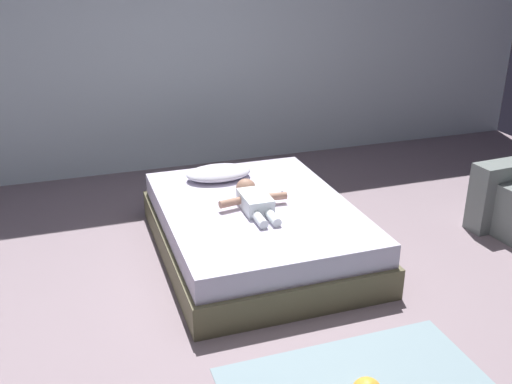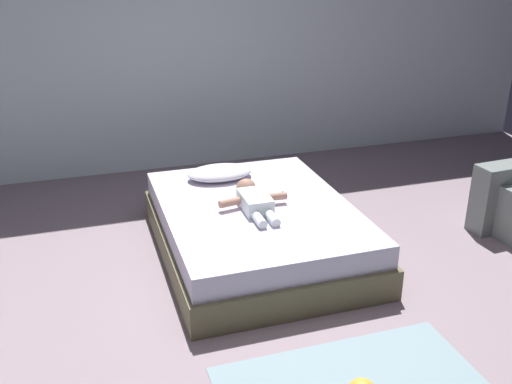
{
  "view_description": "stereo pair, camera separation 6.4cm",
  "coord_description": "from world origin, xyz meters",
  "px_view_note": "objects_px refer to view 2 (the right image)",
  "views": [
    {
      "loc": [
        -1.15,
        -2.77,
        2.13
      ],
      "look_at": [
        0.09,
        0.91,
        0.49
      ],
      "focal_mm": 40.83,
      "sensor_mm": 36.0,
      "label": 1
    },
    {
      "loc": [
        -1.09,
        -2.79,
        2.13
      ],
      "look_at": [
        0.09,
        0.91,
        0.49
      ],
      "focal_mm": 40.83,
      "sensor_mm": 36.0,
      "label": 2
    }
  ],
  "objects_px": {
    "bed": "(256,229)",
    "pillow": "(220,173)",
    "baby": "(254,200)",
    "toothbrush": "(283,195)"
  },
  "relations": [
    {
      "from": "pillow",
      "to": "baby",
      "type": "relative_size",
      "value": 0.86
    },
    {
      "from": "bed",
      "to": "pillow",
      "type": "bearing_deg",
      "value": 101.64
    },
    {
      "from": "baby",
      "to": "toothbrush",
      "type": "xyz_separation_m",
      "value": [
        0.28,
        0.14,
        -0.05
      ]
    },
    {
      "from": "baby",
      "to": "toothbrush",
      "type": "bearing_deg",
      "value": 26.2
    },
    {
      "from": "pillow",
      "to": "toothbrush",
      "type": "height_order",
      "value": "pillow"
    },
    {
      "from": "baby",
      "to": "pillow",
      "type": "bearing_deg",
      "value": 98.07
    },
    {
      "from": "bed",
      "to": "pillow",
      "type": "xyz_separation_m",
      "value": [
        -0.12,
        0.59,
        0.25
      ]
    },
    {
      "from": "baby",
      "to": "bed",
      "type": "bearing_deg",
      "value": 52.62
    },
    {
      "from": "bed",
      "to": "toothbrush",
      "type": "bearing_deg",
      "value": 21.06
    },
    {
      "from": "bed",
      "to": "pillow",
      "type": "relative_size",
      "value": 3.49
    }
  ]
}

